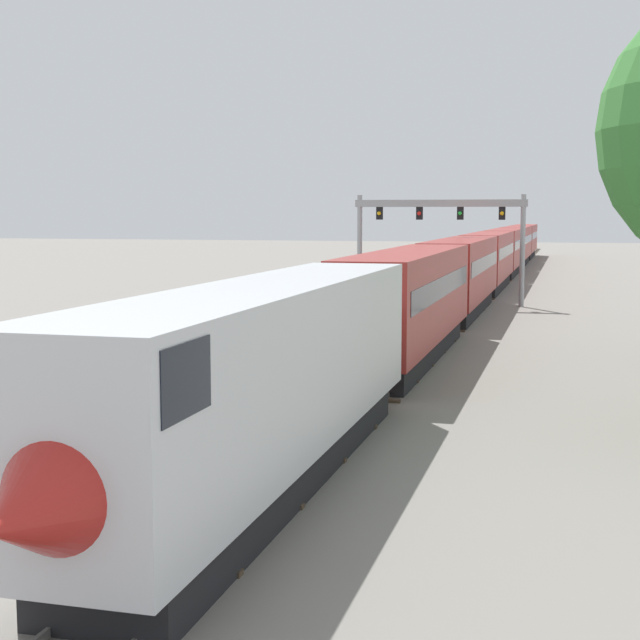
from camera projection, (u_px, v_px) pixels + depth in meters
ground_plane at (124, 525)px, 19.52m from camera, size 400.00×400.00×0.00m
track_main at (484, 292)px, 76.59m from camera, size 2.60×200.00×0.16m
track_near at (366, 316)px, 58.81m from camera, size 2.60×160.00×0.16m
passenger_train at (489, 259)px, 80.04m from camera, size 3.04×140.38×4.80m
signal_gantry at (440, 224)px, 66.19m from camera, size 12.10×0.49×7.74m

